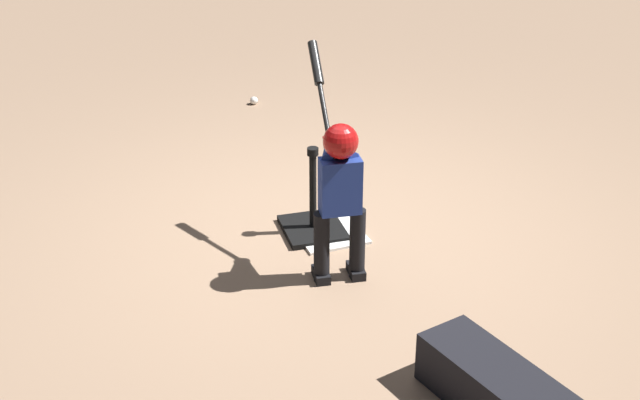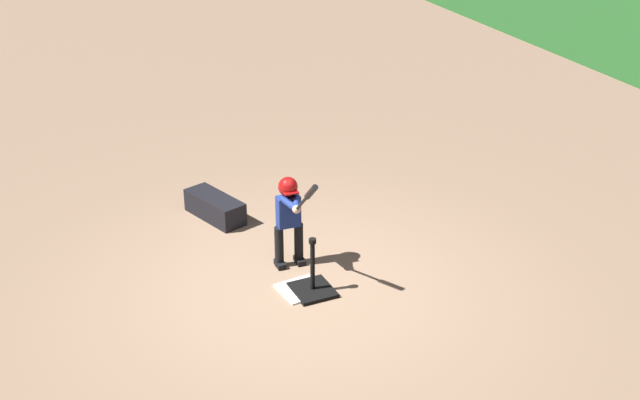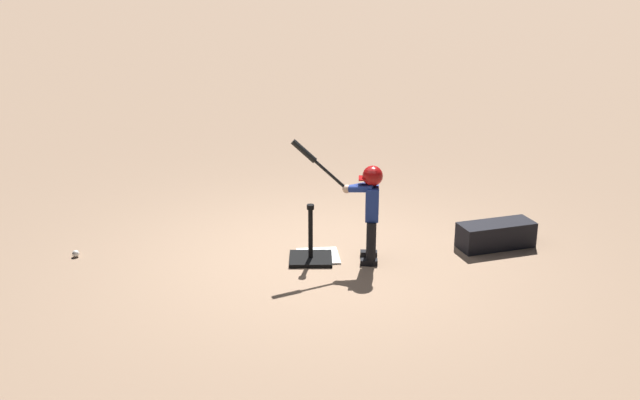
# 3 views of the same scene
# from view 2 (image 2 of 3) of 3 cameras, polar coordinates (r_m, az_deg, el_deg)

# --- Properties ---
(ground_plane) EXTENTS (90.00, 90.00, 0.00)m
(ground_plane) POSITION_cam_2_polar(r_m,az_deg,el_deg) (9.33, -1.14, -5.77)
(ground_plane) COLOR #93755B
(home_plate) EXTENTS (0.48, 0.48, 0.02)m
(home_plate) POSITION_cam_2_polar(r_m,az_deg,el_deg) (9.32, -1.21, -5.74)
(home_plate) COLOR white
(home_plate) RESTS_ON ground_plane
(batting_tee) EXTENTS (0.45, 0.40, 0.63)m
(batting_tee) POSITION_cam_2_polar(r_m,az_deg,el_deg) (9.26, -0.47, -5.47)
(batting_tee) COLOR black
(batting_tee) RESTS_ON ground_plane
(batter_child) EXTENTS (0.94, 0.33, 1.31)m
(batter_child) POSITION_cam_2_polar(r_m,az_deg,el_deg) (9.45, -1.96, -0.72)
(batter_child) COLOR black
(batter_child) RESTS_ON ground_plane
(equipment_bag) EXTENTS (0.90, 0.55, 0.28)m
(equipment_bag) POSITION_cam_2_polar(r_m,az_deg,el_deg) (10.79, -6.74, -0.45)
(equipment_bag) COLOR black
(equipment_bag) RESTS_ON ground_plane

